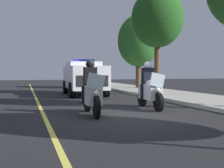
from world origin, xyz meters
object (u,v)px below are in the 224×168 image
object	(u,v)px
police_motorcycle_lead_left	(91,92)
police_motorcycle_lead_right	(150,89)
police_suv	(84,77)
tree_far_back	(157,19)
tree_behind_suv	(138,41)

from	to	relation	value
police_motorcycle_lead_left	police_motorcycle_lead_right	xyz separation A→B (m)	(-0.76, 2.33, 0.00)
police_motorcycle_lead_left	police_motorcycle_lead_right	distance (m)	2.46
police_suv	police_motorcycle_lead_right	bearing A→B (deg)	8.98
police_motorcycle_lead_left	tree_far_back	distance (m)	8.83
police_suv	tree_behind_suv	bearing A→B (deg)	131.83
police_motorcycle_lead_left	police_motorcycle_lead_right	bearing A→B (deg)	108.10
tree_far_back	tree_behind_suv	size ratio (longest dim) A/B	1.04
police_motorcycle_lead_left	tree_far_back	bearing A→B (deg)	139.17
police_motorcycle_lead_left	police_suv	xyz separation A→B (m)	(-7.37, 1.29, 0.37)
tree_far_back	tree_behind_suv	xyz separation A→B (m)	(-6.07, 1.38, -0.59)
police_suv	tree_behind_suv	xyz separation A→B (m)	(-4.79, 5.35, 2.69)
police_suv	police_motorcycle_lead_left	bearing A→B (deg)	-9.93
tree_behind_suv	police_suv	bearing A→B (deg)	-48.17
tree_far_back	police_suv	bearing A→B (deg)	-107.90
police_motorcycle_lead_left	police_suv	bearing A→B (deg)	170.07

